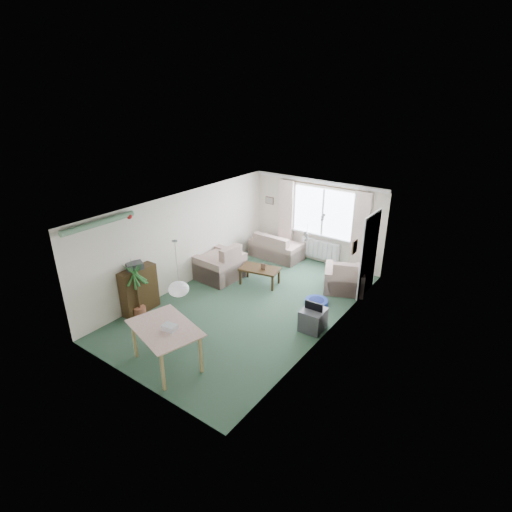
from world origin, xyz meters
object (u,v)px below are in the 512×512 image
Objects in this scene: armchair_left at (219,261)px; bookshelf at (139,290)px; houseplant at (137,290)px; tv_cube at (313,319)px; pet_bed at (316,302)px; armchair_corner at (344,274)px; sofa at (277,245)px; coffee_table at (260,276)px; dining_table at (167,346)px.

armchair_left is 1.03× the size of bookshelf.
armchair_left is 2.56m from houseplant.
tv_cube is (3.54, 1.63, -0.30)m from bookshelf.
bookshelf is 4.09m from pet_bed.
armchair_left reaches higher than armchair_corner.
sofa is 2.96× the size of tv_cube.
armchair_corner is 2.06m from tv_cube.
pet_bed is (1.69, -0.07, -0.17)m from coffee_table.
tv_cube is at bearing 72.47° from armchair_corner.
pet_bed is at bearing 143.73° from sofa.
bookshelf is 0.30m from houseplant.
armchair_left reaches higher than pet_bed.
houseplant reaches higher than armchair_corner.
tv_cube is at bearing 57.96° from dining_table.
tv_cube is 1.08m from pet_bed.
coffee_table is 3.68m from dining_table.
coffee_table is 3.05m from bookshelf.
sofa reaches higher than tv_cube.
dining_table reaches higher than tv_cube.
armchair_corner is 0.88× the size of armchair_left.
coffee_table is 1.83× the size of pet_bed.
bookshelf is at bearing -157.94° from tv_cube.
bookshelf is 1.96× the size of pet_bed.
bookshelf is 0.85× the size of dining_table.
armchair_left is at bearing 115.44° from dining_table.
armchair_left is 2.82m from pet_bed.
tv_cube is at bearing -26.39° from coffee_table.
bookshelf is 3.91m from tv_cube.
armchair_left is at bearing -163.68° from coffee_table.
pet_bed is (-0.20, -1.06, -0.37)m from armchair_corner.
sofa is 5.46m from dining_table.
coffee_table is 3.15m from houseplant.
armchair_corner is 0.90× the size of bookshelf.
sofa is 1.14× the size of houseplant.
houseplant reaches higher than bookshelf.
sofa is 1.53× the size of coffee_table.
bookshelf is at bearing -118.06° from coffee_table.
houseplant reaches higher than tv_cube.
armchair_corner is 4.94m from bookshelf.
armchair_left is 1.10× the size of coffee_table.
dining_table is at bearing -82.27° from coffee_table.
houseplant is (-1.24, -2.86, 0.44)m from coffee_table.
bookshelf reaches higher than dining_table.
sofa is at bearing 78.84° from bookshelf.
houseplant reaches higher than pet_bed.
pet_bed is (2.28, -1.78, -0.33)m from sofa.
armchair_left is 1.16m from coffee_table.
armchair_corner is 3.25m from armchair_left.
dining_table is (1.73, -0.77, -0.27)m from houseplant.
coffee_table is at bearing 177.69° from pet_bed.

